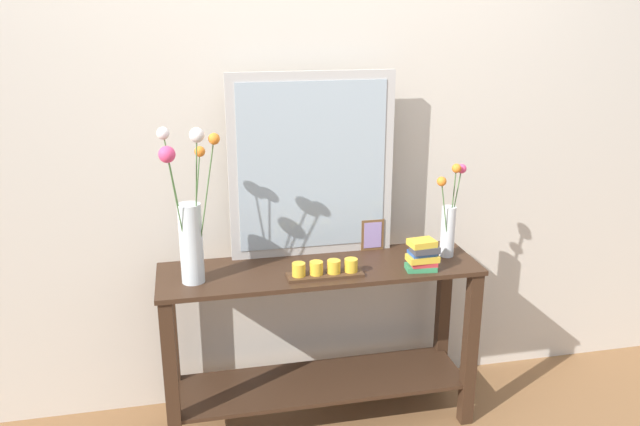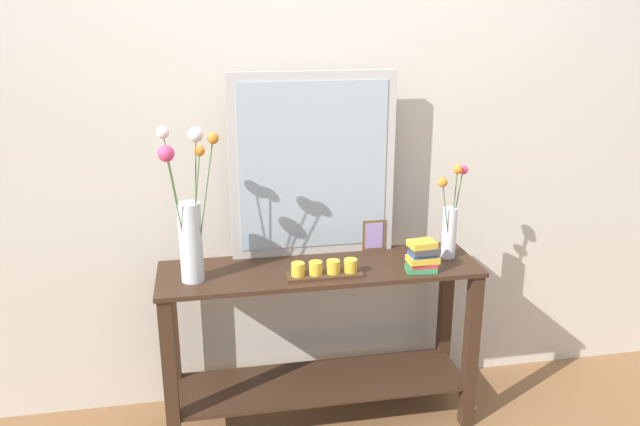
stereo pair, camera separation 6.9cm
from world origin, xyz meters
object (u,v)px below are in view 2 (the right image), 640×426
vase_right (450,222)px  book_stack (423,256)px  mirror_leaning (314,166)px  console_table (320,329)px  candle_tray (324,270)px  tall_vase_left (189,224)px  picture_frame_small (374,235)px

vase_right → book_stack: size_ratio=3.16×
mirror_leaning → vase_right: bearing=-15.4°
console_table → vase_right: 0.74m
vase_right → book_stack: (-0.17, -0.13, -0.10)m
vase_right → candle_tray: bearing=-169.8°
tall_vase_left → console_table: bearing=5.7°
console_table → candle_tray: size_ratio=4.33×
mirror_leaning → vase_right: 0.65m
console_table → tall_vase_left: bearing=-174.3°
console_table → picture_frame_small: 0.49m
vase_right → picture_frame_small: vase_right is taller
vase_right → candle_tray: size_ratio=1.36×
mirror_leaning → picture_frame_small: 0.43m
mirror_leaning → tall_vase_left: mirror_leaning is taller
console_table → vase_right: (0.58, 0.01, 0.46)m
book_stack → mirror_leaning: bearing=145.2°
tall_vase_left → picture_frame_small: 0.86m
tall_vase_left → candle_tray: bearing=-4.9°
picture_frame_small → tall_vase_left: bearing=-165.8°
mirror_leaning → candle_tray: (-0.00, -0.26, -0.38)m
tall_vase_left → candle_tray: size_ratio=2.03×
tall_vase_left → picture_frame_small: bearing=14.2°
mirror_leaning → candle_tray: 0.46m
vase_right → picture_frame_small: bearing=154.0°
book_stack → vase_right: bearing=37.8°
book_stack → tall_vase_left: bearing=175.8°
candle_tray → book_stack: 0.42m
tall_vase_left → mirror_leaning: bearing=22.0°
console_table → picture_frame_small: (0.28, 0.15, 0.37)m
book_stack → candle_tray: bearing=176.8°
picture_frame_small → candle_tray: bearing=-137.7°
mirror_leaning → candle_tray: bearing=-90.5°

